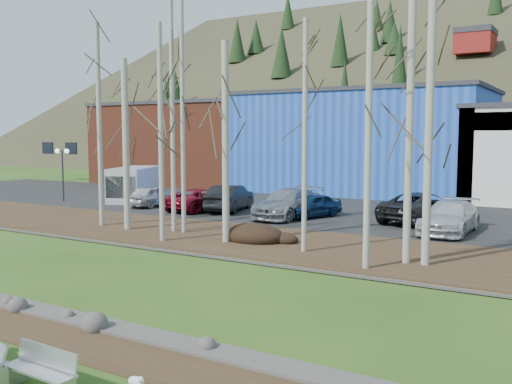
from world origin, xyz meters
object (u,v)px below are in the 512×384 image
Objects in this scene: seagull at (137,382)px; car_6 at (449,217)px; street_lamp at (62,160)px; car_3 at (288,203)px; car_4 at (311,206)px; car_5 at (422,207)px; car_1 at (230,198)px; car_2 at (200,200)px; bench_intact at (42,370)px; van_grey at (134,184)px; car_0 at (154,196)px.

car_6 is at bearing 99.17° from seagull.
car_3 is at bearing 9.66° from street_lamp.
car_5 is (5.76, 1.35, 0.14)m from car_4.
car_1 is at bearing 13.89° from street_lamp.
car_5 is (12.79, 2.21, 0.12)m from car_2.
car_1 is at bearing 175.66° from car_6.
car_1 is at bearing 172.13° from car_3.
bench_intact is 22.54m from car_4.
seagull is at bearing -69.79° from van_grey.
car_5 reaches higher than car_1.
car_4 reaches higher than seagull.
van_grey reaches higher than car_2.
car_1 is 1.25× the size of car_4.
street_lamp is at bearing 10.25° from car_0.
car_2 is (11.08, 0.93, -2.20)m from street_lamp.
car_5 reaches higher than car_4.
car_1 reaches higher than seagull.
car_3 is (17.03, 1.03, -2.07)m from street_lamp.
bench_intact is at bearing -96.85° from car_6.
seagull is 26.75m from car_0.
car_4 is at bearing -167.82° from car_2.
car_1 is 8.72m from van_grey.
bench_intact is at bearing -135.95° from seagull.
car_4 is at bearing 165.86° from car_1.
car_2 is 0.94× the size of car_6.
seagull is at bearing -54.14° from car_4.
car_4 is (18.11, 1.79, -2.21)m from street_lamp.
car_0 reaches higher than car_4.
seagull is 24.31m from car_2.
car_6 is at bearing 83.48° from bench_intact.
seagull is at bearing -68.53° from car_3.
car_1 is at bearing -148.96° from car_2.
street_lamp is 24.17m from car_5.
car_4 is at bearing -174.60° from car_0.
car_5 is 19.84m from van_grey.
car_5 is at bearing 128.02° from car_6.
car_5 is at bearing 104.67° from seagull.
car_6 is (13.15, -1.19, -0.04)m from car_1.
car_0 reaches higher than car_2.
seagull is at bearing -31.94° from street_lamp.
seagull is (1.49, 0.90, -0.23)m from bench_intact.
van_grey is at bearing -8.69° from car_2.
car_6 reaches higher than bench_intact.
car_2 is at bearing 120.72° from bench_intact.
car_1 is (5.47, 0.63, 0.12)m from car_0.
car_5 is at bearing -171.25° from car_0.
street_lamp reaches higher than car_1.
car_3 is at bearing 123.25° from seagull.
car_4 is (10.88, 0.71, -0.01)m from car_0.
bench_intact is 24.29m from car_2.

